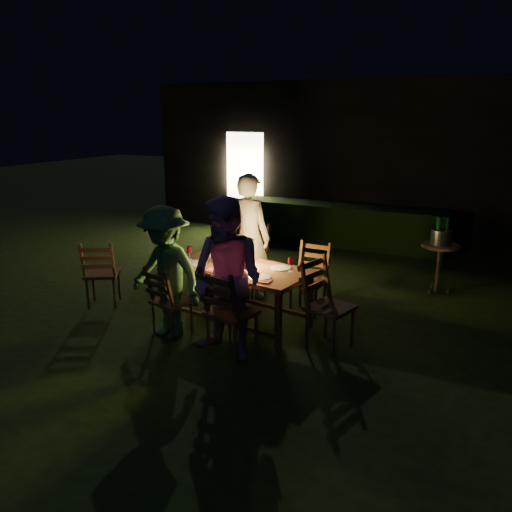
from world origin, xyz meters
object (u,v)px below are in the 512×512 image
at_px(chair_near_right, 231,327).
at_px(person_opp_right, 227,279).
at_px(person_opp_left, 166,273).
at_px(bottle_bucket_b, 446,233).
at_px(chair_far_left, 247,275).
at_px(chair_end, 328,320).
at_px(chair_far_right, 308,291).
at_px(chair_spare, 103,284).
at_px(side_table, 440,250).
at_px(bottle_table, 224,253).
at_px(bottle_bucket_a, 438,234).
at_px(dining_table, 240,272).
at_px(person_house_side, 249,236).
at_px(ice_bucket, 442,237).
at_px(lantern, 245,254).
at_px(chair_near_left, 171,313).

bearing_deg(chair_near_right, person_opp_right, -85.90).
bearing_deg(person_opp_left, bottle_bucket_b, 56.98).
xyz_separation_m(chair_far_left, chair_end, (1.54, -1.03, -0.01)).
bearing_deg(chair_far_right, chair_far_left, -7.66).
relative_size(chair_spare, side_table, 1.33).
xyz_separation_m(bottle_table, bottle_bucket_a, (2.30, 2.15, 0.02)).
bearing_deg(side_table, chair_spare, -148.05).
bearing_deg(dining_table, person_house_side, 118.76).
xyz_separation_m(ice_bucket, bottle_bucket_b, (0.05, 0.04, 0.05)).
relative_size(chair_far_left, person_house_side, 0.61).
bearing_deg(ice_bucket, bottle_table, -137.03).
bearing_deg(dining_table, side_table, 55.88).
xyz_separation_m(chair_near_right, chair_far_right, (0.34, 1.51, -0.03)).
relative_size(chair_near_right, person_opp_left, 0.67).
xyz_separation_m(person_opp_left, lantern, (0.63, 0.78, 0.10)).
bearing_deg(person_opp_right, chair_far_left, 119.55).
relative_size(chair_near_right, chair_spare, 1.08).
bearing_deg(chair_far_right, side_table, -131.04).
bearing_deg(chair_end, chair_far_right, -131.54).
bearing_deg(chair_far_left, person_house_side, -100.18).
xyz_separation_m(dining_table, chair_far_left, (-0.32, 0.83, -0.33)).
height_order(chair_near_left, person_opp_left, person_opp_left).
bearing_deg(chair_end, person_opp_right, -36.58).
distance_m(chair_end, person_opp_right, 1.26).
relative_size(chair_far_right, person_opp_left, 0.61).
relative_size(bottle_table, side_table, 0.39).
xyz_separation_m(chair_far_left, bottle_bucket_b, (2.48, 1.44, 0.56)).
bearing_deg(bottle_bucket_a, chair_far_left, -150.30).
height_order(bottle_table, bottle_bucket_a, bottle_bucket_a).
distance_m(person_house_side, ice_bucket, 2.77).
relative_size(chair_near_left, bottle_bucket_b, 2.79).
relative_size(chair_spare, person_opp_right, 0.55).
height_order(chair_near_right, side_table, chair_near_right).
bearing_deg(lantern, bottle_table, -179.75).
bearing_deg(lantern, chair_near_right, -73.32).
relative_size(ice_bucket, bottle_bucket_b, 0.94).
xyz_separation_m(chair_near_right, ice_bucket, (1.79, 3.07, 0.52)).
relative_size(dining_table, bottle_bucket_a, 5.81).
xyz_separation_m(dining_table, chair_end, (1.21, -0.19, -0.34)).
bearing_deg(person_house_side, bottle_bucket_b, -141.40).
xyz_separation_m(person_opp_right, person_opp_left, (-0.89, 0.14, -0.09)).
distance_m(chair_spare, person_opp_right, 2.42).
relative_size(chair_near_left, ice_bucket, 2.97).
xyz_separation_m(chair_end, person_opp_right, (-0.90, -0.69, 0.56)).
bearing_deg(bottle_table, person_opp_right, -58.73).
distance_m(person_house_side, person_opp_left, 1.64).
height_order(person_opp_right, ice_bucket, person_opp_right).
relative_size(chair_near_right, person_opp_right, 0.60).
bearing_deg(person_opp_right, person_house_side, 118.76).
relative_size(chair_spare, bottle_table, 3.46).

